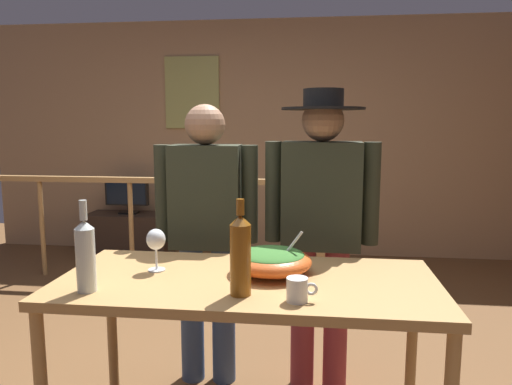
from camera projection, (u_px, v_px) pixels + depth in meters
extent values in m
cube|color=tan|center=(258.00, 139.00, 5.36)|extent=(6.16, 0.10, 2.55)
cube|color=tan|center=(192.00, 93.00, 5.31)|extent=(0.60, 0.03, 0.78)
cylinder|color=#B2844C|center=(42.00, 229.00, 4.61)|extent=(0.04, 0.04, 0.91)
cylinder|color=#B2844C|center=(131.00, 231.00, 4.50)|extent=(0.04, 0.04, 0.91)
cylinder|color=#B2844C|center=(225.00, 234.00, 4.40)|extent=(0.04, 0.04, 0.91)
cylinder|color=#B2844C|center=(323.00, 236.00, 4.29)|extent=(0.04, 0.04, 0.91)
cube|color=#B2844C|center=(129.00, 180.00, 4.43)|extent=(3.62, 0.07, 0.05)
cube|color=#B2844C|center=(323.00, 231.00, 4.29)|extent=(0.10, 0.10, 1.01)
cube|color=#38281E|center=(130.00, 234.00, 5.33)|extent=(0.90, 0.40, 0.47)
cube|color=black|center=(129.00, 213.00, 5.30)|extent=(0.20, 0.12, 0.02)
cylinder|color=black|center=(129.00, 208.00, 5.29)|extent=(0.03, 0.03, 0.08)
cube|color=black|center=(127.00, 192.00, 5.23)|extent=(0.47, 0.06, 0.29)
cube|color=black|center=(126.00, 192.00, 5.20)|extent=(0.43, 0.01, 0.26)
cube|color=#B2844C|center=(247.00, 283.00, 2.02)|extent=(1.58, 0.73, 0.04)
cylinder|color=#B2844C|center=(112.00, 333.00, 2.49)|extent=(0.05, 0.05, 0.78)
cylinder|color=#B2844C|center=(412.00, 349.00, 2.31)|extent=(0.05, 0.05, 0.78)
ellipsoid|color=#DB5B23|center=(271.00, 262.00, 2.07)|extent=(0.35, 0.35, 0.11)
ellipsoid|color=#38702D|center=(271.00, 255.00, 2.07)|extent=(0.29, 0.29, 0.05)
cylinder|color=silver|center=(288.00, 251.00, 2.06)|extent=(0.13, 0.01, 0.18)
cylinder|color=silver|center=(157.00, 270.00, 2.12)|extent=(0.08, 0.08, 0.01)
cylinder|color=silver|center=(156.00, 258.00, 2.12)|extent=(0.01, 0.01, 0.10)
ellipsoid|color=silver|center=(156.00, 239.00, 2.10)|extent=(0.08, 0.08, 0.09)
cylinder|color=silver|center=(86.00, 260.00, 1.85)|extent=(0.07, 0.07, 0.25)
cone|color=silver|center=(84.00, 225.00, 1.83)|extent=(0.07, 0.07, 0.03)
cylinder|color=silver|center=(83.00, 210.00, 1.82)|extent=(0.03, 0.03, 0.08)
cylinder|color=brown|center=(240.00, 260.00, 1.81)|extent=(0.08, 0.08, 0.27)
cone|color=brown|center=(240.00, 220.00, 1.79)|extent=(0.08, 0.08, 0.04)
cylinder|color=brown|center=(240.00, 207.00, 1.78)|extent=(0.03, 0.03, 0.06)
cylinder|color=white|center=(297.00, 290.00, 1.75)|extent=(0.08, 0.08, 0.09)
torus|color=white|center=(311.00, 289.00, 1.74)|extent=(0.05, 0.01, 0.05)
cylinder|color=#3D5684|center=(224.00, 314.00, 2.72)|extent=(0.13, 0.13, 0.79)
cylinder|color=#3D5684|center=(192.00, 313.00, 2.73)|extent=(0.13, 0.13, 0.79)
cube|color=#2D3323|center=(206.00, 196.00, 2.63)|extent=(0.38, 0.23, 0.56)
cylinder|color=#2D3323|center=(250.00, 194.00, 2.61)|extent=(0.09, 0.09, 0.53)
cylinder|color=#2D3323|center=(163.00, 193.00, 2.65)|extent=(0.09, 0.09, 0.53)
sphere|color=#A37556|center=(205.00, 125.00, 2.57)|extent=(0.22, 0.22, 0.22)
cylinder|color=#9E3842|center=(336.00, 319.00, 2.64)|extent=(0.13, 0.13, 0.80)
cylinder|color=#9E3842|center=(303.00, 317.00, 2.66)|extent=(0.13, 0.13, 0.80)
cube|color=#2D3323|center=(322.00, 195.00, 2.55)|extent=(0.42, 0.23, 0.56)
cylinder|color=#2D3323|center=(371.00, 194.00, 2.51)|extent=(0.09, 0.09, 0.54)
cylinder|color=#2D3323|center=(273.00, 192.00, 2.59)|extent=(0.09, 0.09, 0.54)
sphere|color=#A37556|center=(323.00, 120.00, 2.50)|extent=(0.22, 0.22, 0.22)
cylinder|color=black|center=(323.00, 109.00, 2.49)|extent=(0.43, 0.43, 0.01)
cylinder|color=black|center=(323.00, 99.00, 2.48)|extent=(0.21, 0.21, 0.10)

